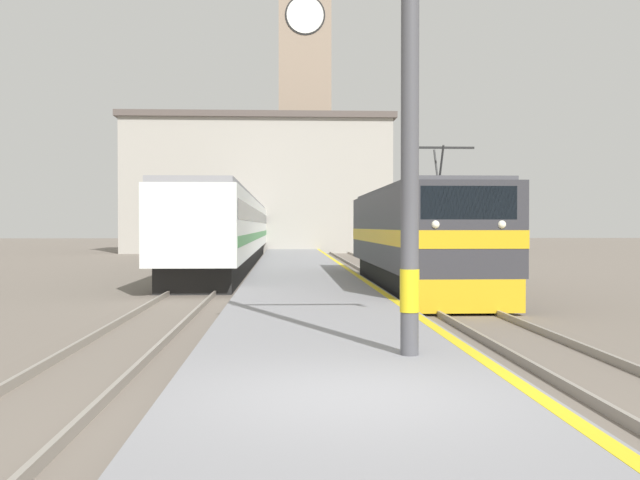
{
  "coord_description": "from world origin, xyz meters",
  "views": [
    {
      "loc": [
        -0.75,
        -7.92,
        2.16
      ],
      "look_at": [
        0.93,
        27.15,
        1.52
      ],
      "focal_mm": 42.0,
      "sensor_mm": 36.0,
      "label": 1
    }
  ],
  "objects_px": {
    "locomotive_train": "(417,238)",
    "clock_tower": "(304,85)",
    "passenger_train": "(236,229)",
    "catenary_mast": "(419,98)"
  },
  "relations": [
    {
      "from": "passenger_train",
      "to": "catenary_mast",
      "type": "bearing_deg",
      "value": -82.17
    },
    {
      "from": "passenger_train",
      "to": "clock_tower",
      "type": "height_order",
      "value": "clock_tower"
    },
    {
      "from": "locomotive_train",
      "to": "clock_tower",
      "type": "height_order",
      "value": "clock_tower"
    },
    {
      "from": "locomotive_train",
      "to": "clock_tower",
      "type": "distance_m",
      "value": 49.89
    },
    {
      "from": "catenary_mast",
      "to": "clock_tower",
      "type": "relative_size",
      "value": 0.24
    },
    {
      "from": "passenger_train",
      "to": "catenary_mast",
      "type": "relative_size",
      "value": 6.27
    },
    {
      "from": "locomotive_train",
      "to": "clock_tower",
      "type": "relative_size",
      "value": 0.47
    },
    {
      "from": "catenary_mast",
      "to": "clock_tower",
      "type": "distance_m",
      "value": 63.1
    },
    {
      "from": "passenger_train",
      "to": "catenary_mast",
      "type": "distance_m",
      "value": 34.9
    },
    {
      "from": "locomotive_train",
      "to": "passenger_train",
      "type": "bearing_deg",
      "value": 109.61
    }
  ]
}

